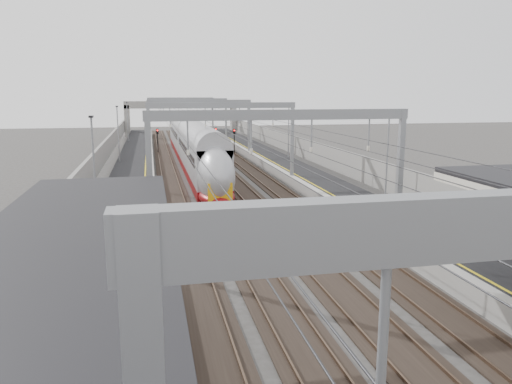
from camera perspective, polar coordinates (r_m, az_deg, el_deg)
name	(u,v)px	position (r m, az deg, el deg)	size (l,w,h in m)	color
platform_left	(132,181)	(46.96, -13.99, 1.23)	(4.00, 120.00, 1.00)	black
platform_right	(300,175)	(49.03, 5.04, 1.93)	(4.00, 120.00, 1.00)	black
tracks	(219,183)	(47.41, -4.26, 1.07)	(11.40, 140.00, 0.20)	black
overhead_line	(210,115)	(53.29, -5.33, 8.77)	(13.00, 140.00, 6.60)	gray
overbridge	(181,109)	(101.50, -8.56, 9.34)	(22.00, 2.20, 6.90)	gray
wall_left	(95,170)	(47.02, -17.95, 2.39)	(0.30, 120.00, 3.20)	gray
wall_right	(331,163)	(49.89, 8.59, 3.29)	(0.30, 120.00, 3.20)	gray
train	(192,148)	(58.76, -7.33, 5.06)	(2.81, 51.19, 4.44)	maroon
signal_green	(158,136)	(72.33, -11.19, 6.27)	(0.32, 0.32, 3.48)	black
signal_red_near	(216,135)	(73.69, -4.62, 6.53)	(0.32, 0.32, 3.48)	black
signal_red_far	(234,136)	(70.82, -2.50, 6.37)	(0.32, 0.32, 3.48)	black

